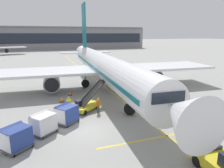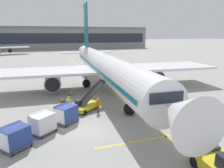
# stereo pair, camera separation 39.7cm
# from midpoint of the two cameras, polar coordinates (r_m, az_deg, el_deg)

# --- Properties ---
(ground_plane) EXTENTS (600.00, 600.00, 0.00)m
(ground_plane) POSITION_cam_midpoint_polar(r_m,az_deg,el_deg) (19.72, -7.44, -12.39)
(ground_plane) COLOR gray
(parked_airplane) EXTENTS (37.43, 47.33, 15.62)m
(parked_airplane) POSITION_cam_midpoint_polar(r_m,az_deg,el_deg) (33.35, -2.76, 4.93)
(parked_airplane) COLOR white
(parked_airplane) RESTS_ON ground
(belt_loader) EXTENTS (4.90, 4.28, 3.07)m
(belt_loader) POSITION_cam_midpoint_polar(r_m,az_deg,el_deg) (24.19, -7.24, -5.13)
(belt_loader) COLOR gold
(belt_loader) RESTS_ON ground
(baggage_cart_lead) EXTENTS (2.62, 2.50, 1.91)m
(baggage_cart_lead) POSITION_cam_midpoint_polar(r_m,az_deg,el_deg) (21.03, -13.00, -7.95)
(baggage_cart_lead) COLOR #515156
(baggage_cart_lead) RESTS_ON ground
(baggage_cart_second) EXTENTS (2.62, 2.50, 1.91)m
(baggage_cart_second) POSITION_cam_midpoint_polar(r_m,az_deg,el_deg) (19.50, -19.06, -10.14)
(baggage_cart_second) COLOR #515156
(baggage_cart_second) RESTS_ON ground
(baggage_cart_third) EXTENTS (2.62, 2.50, 1.91)m
(baggage_cart_third) POSITION_cam_midpoint_polar(r_m,az_deg,el_deg) (17.80, -25.59, -13.12)
(baggage_cart_third) COLOR #515156
(baggage_cart_third) RESTS_ON ground
(ground_crew_by_loader) EXTENTS (0.48, 0.41, 1.74)m
(ground_crew_by_loader) POSITION_cam_midpoint_polar(r_m,az_deg,el_deg) (23.19, -4.31, -5.57)
(ground_crew_by_loader) COLOR #514C42
(ground_crew_by_loader) RESTS_ON ground
(ground_crew_by_carts) EXTENTS (0.50, 0.40, 1.74)m
(ground_crew_by_carts) POSITION_cam_midpoint_polar(r_m,az_deg,el_deg) (23.98, -12.24, -5.20)
(ground_crew_by_carts) COLOR black
(ground_crew_by_carts) RESTS_ON ground
(safety_cone_engine_keepout) EXTENTS (0.56, 0.56, 0.64)m
(safety_cone_engine_keepout) POSITION_cam_midpoint_polar(r_m,az_deg,el_deg) (30.41, -11.90, -2.51)
(safety_cone_engine_keepout) COLOR black
(safety_cone_engine_keepout) RESTS_ON ground
(safety_cone_wingtip) EXTENTS (0.60, 0.60, 0.68)m
(safety_cone_wingtip) POSITION_cam_midpoint_polar(r_m,az_deg,el_deg) (27.75, -14.05, -4.15)
(safety_cone_wingtip) COLOR black
(safety_cone_wingtip) RESTS_ON ground
(apron_guidance_line_lead_in) EXTENTS (0.20, 110.00, 0.01)m
(apron_guidance_line_lead_in) POSITION_cam_midpoint_polar(r_m,az_deg,el_deg) (33.33, -1.74, -1.33)
(apron_guidance_line_lead_in) COLOR yellow
(apron_guidance_line_lead_in) RESTS_ON ground
(apron_guidance_line_stop_bar) EXTENTS (12.00, 0.20, 0.01)m
(apron_guidance_line_stop_bar) POSITION_cam_midpoint_polar(r_m,az_deg,el_deg) (18.89, 13.39, -13.88)
(apron_guidance_line_stop_bar) COLOR yellow
(apron_guidance_line_stop_bar) RESTS_ON ground
(terminal_building) EXTENTS (134.19, 20.32, 12.57)m
(terminal_building) POSITION_cam_midpoint_polar(r_m,az_deg,el_deg) (129.22, -22.00, 11.63)
(terminal_building) COLOR gray
(terminal_building) RESTS_ON ground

